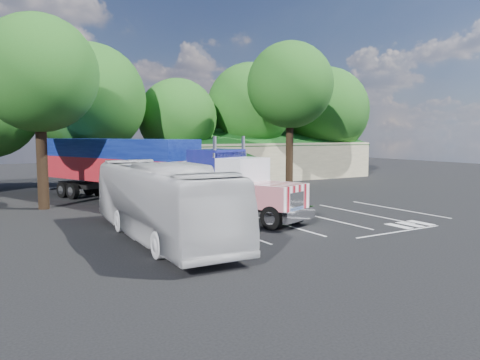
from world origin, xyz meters
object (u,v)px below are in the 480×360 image
semi_truck (143,166)px  silver_sedan (214,180)px  bicycle (258,189)px  tour_bus (161,201)px  woman (265,198)px

semi_truck → silver_sedan: 12.14m
semi_truck → bicycle: bearing=-17.1°
tour_bus → woman: bearing=27.3°
woman → tour_bus: size_ratio=0.14×
semi_truck → silver_sedan: (9.36, 7.46, -2.04)m
semi_truck → tour_bus: semi_truck is taller
silver_sedan → woman: bearing=159.2°
semi_truck → bicycle: 10.13m
woman → silver_sedan: bearing=-28.8°
bicycle → woman: bearing=-120.9°
semi_truck → bicycle: semi_truck is taller
bicycle → silver_sedan: silver_sedan is taller
woman → tour_bus: 9.56m
semi_truck → woman: size_ratio=12.56×
woman → semi_truck: bearing=29.0°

